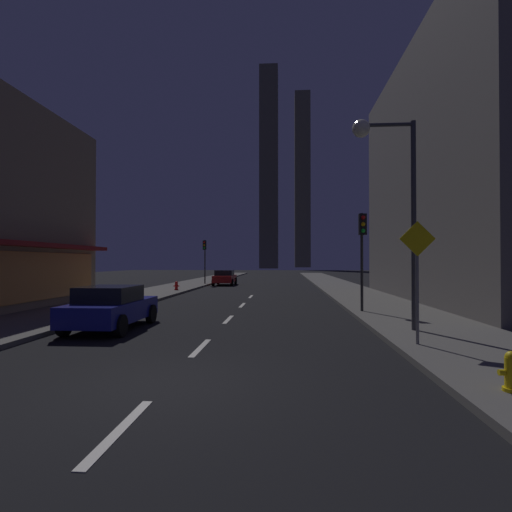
% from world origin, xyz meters
% --- Properties ---
extents(ground_plane, '(78.00, 136.00, 0.10)m').
position_xyz_m(ground_plane, '(0.00, 32.00, -0.05)').
color(ground_plane, black).
extents(sidewalk_right, '(4.00, 76.00, 0.15)m').
position_xyz_m(sidewalk_right, '(7.00, 32.00, 0.07)').
color(sidewalk_right, '#605E59').
rests_on(sidewalk_right, ground).
extents(sidewalk_left, '(4.00, 76.00, 0.15)m').
position_xyz_m(sidewalk_left, '(-7.00, 32.00, 0.07)').
color(sidewalk_left, '#605E59').
rests_on(sidewalk_left, ground).
extents(lane_marking_center, '(0.16, 23.00, 0.01)m').
position_xyz_m(lane_marking_center, '(0.00, 8.40, 0.01)').
color(lane_marking_center, silver).
rests_on(lane_marking_center, ground).
extents(building_apartment_right, '(11.00, 20.00, 14.20)m').
position_xyz_m(building_apartment_right, '(14.50, 16.00, 7.10)').
color(building_apartment_right, slate).
rests_on(building_apartment_right, ground).
extents(skyscraper_distant_tall, '(6.19, 7.57, 68.08)m').
position_xyz_m(skyscraper_distant_tall, '(-3.26, 130.08, 34.04)').
color(skyscraper_distant_tall, brown).
rests_on(skyscraper_distant_tall, ground).
extents(skyscraper_distant_mid, '(6.16, 8.19, 70.23)m').
position_xyz_m(skyscraper_distant_mid, '(9.20, 157.28, 35.12)').
color(skyscraper_distant_mid, '#5D5946').
rests_on(skyscraper_distant_mid, ground).
extents(car_parked_near, '(1.98, 4.24, 1.45)m').
position_xyz_m(car_parked_near, '(-3.60, 5.90, 0.74)').
color(car_parked_near, navy).
rests_on(car_parked_near, ground).
extents(car_parked_far, '(1.98, 4.24, 1.45)m').
position_xyz_m(car_parked_far, '(-3.60, 31.50, 0.74)').
color(car_parked_far, '#B21919').
rests_on(car_parked_far, ground).
extents(fire_hydrant_yellow_near, '(0.42, 0.30, 0.65)m').
position_xyz_m(fire_hydrant_yellow_near, '(5.90, -0.41, 0.45)').
color(fire_hydrant_yellow_near, yellow).
rests_on(fire_hydrant_yellow_near, sidewalk_right).
extents(fire_hydrant_far_left, '(0.42, 0.30, 0.65)m').
position_xyz_m(fire_hydrant_far_left, '(-5.90, 22.52, 0.45)').
color(fire_hydrant_far_left, red).
rests_on(fire_hydrant_far_left, sidewalk_left).
extents(traffic_light_near_right, '(0.32, 0.48, 4.20)m').
position_xyz_m(traffic_light_near_right, '(5.50, 10.24, 3.19)').
color(traffic_light_near_right, '#2D2D2D').
rests_on(traffic_light_near_right, sidewalk_right).
extents(traffic_light_far_left, '(0.32, 0.48, 4.20)m').
position_xyz_m(traffic_light_far_left, '(-5.50, 31.18, 3.19)').
color(traffic_light_far_left, '#2D2D2D').
rests_on(traffic_light_far_left, sidewalk_left).
extents(street_lamp_right, '(1.96, 0.56, 6.58)m').
position_xyz_m(street_lamp_right, '(5.38, 5.57, 5.07)').
color(street_lamp_right, '#38383D').
rests_on(street_lamp_right, sidewalk_right).
extents(pedestrian_crossing_sign, '(0.91, 0.08, 3.15)m').
position_xyz_m(pedestrian_crossing_sign, '(5.60, 3.36, 2.02)').
color(pedestrian_crossing_sign, slate).
rests_on(pedestrian_crossing_sign, sidewalk_right).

